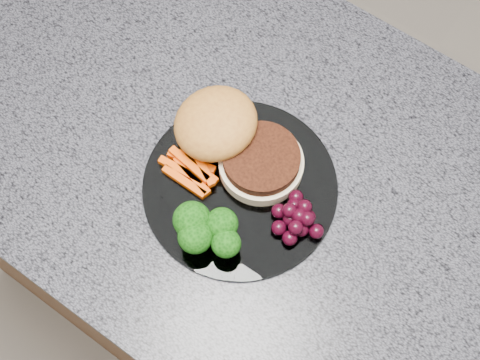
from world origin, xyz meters
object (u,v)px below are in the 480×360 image
island_cabinet (257,263)px  grape_bunch (296,218)px  plate (240,187)px  burger (232,139)px

island_cabinet → grape_bunch: grape_bunch is taller
plate → burger: bearing=136.3°
island_cabinet → burger: bearing=-175.3°
burger → grape_bunch: 0.14m
burger → island_cabinet: bearing=-10.5°
island_cabinet → burger: burger is taller
grape_bunch → burger: bearing=162.9°
plate → grape_bunch: (0.09, 0.00, 0.02)m
plate → grape_bunch: size_ratio=3.49×
island_cabinet → grape_bunch: bearing=-29.8°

